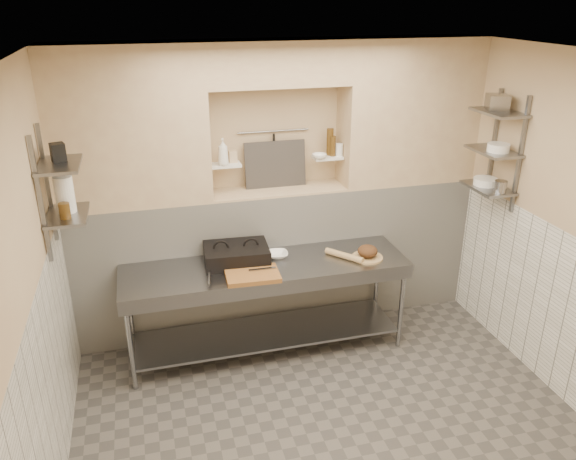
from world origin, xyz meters
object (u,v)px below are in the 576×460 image
object	(u,v)px
rolling_pin	(344,256)
bottle_soap	(223,152)
bread_loaf	(368,251)
mixing_bowl	(277,255)
panini_press	(236,255)
prep_table	(267,291)
jug_left	(65,194)
cutting_board	(253,275)
bowl_alcove	(319,156)

from	to	relation	value
rolling_pin	bottle_soap	distance (m)	1.46
bread_loaf	rolling_pin	bearing A→B (deg)	166.55
mixing_bowl	rolling_pin	size ratio (longest dim) A/B	0.51
panini_press	rolling_pin	xyz separation A→B (m)	(0.98, -0.18, -0.05)
prep_table	jug_left	size ratio (longest dim) A/B	9.14
cutting_board	bottle_soap	xyz separation A→B (m)	(-0.10, 0.71, 0.92)
bread_loaf	bowl_alcove	world-z (taller)	bowl_alcove
rolling_pin	jug_left	size ratio (longest dim) A/B	1.36
prep_table	bottle_soap	xyz separation A→B (m)	(-0.27, 0.52, 1.19)
prep_table	cutting_board	bearing A→B (deg)	-130.92
prep_table	bottle_soap	distance (m)	1.33
panini_press	mixing_bowl	bearing A→B (deg)	5.28
cutting_board	bowl_alcove	world-z (taller)	bowl_alcove
mixing_bowl	cutting_board	bearing A→B (deg)	-132.27
panini_press	cutting_board	distance (m)	0.34
cutting_board	mixing_bowl	bearing A→B (deg)	47.73
bottle_soap	jug_left	size ratio (longest dim) A/B	0.88
prep_table	bottle_soap	world-z (taller)	bottle_soap
prep_table	rolling_pin	xyz separation A→B (m)	(0.73, -0.04, 0.29)
rolling_pin	bowl_alcove	size ratio (longest dim) A/B	2.81
panini_press	bottle_soap	xyz separation A→B (m)	(-0.02, 0.39, 0.86)
panini_press	bowl_alcove	size ratio (longest dim) A/B	4.36
prep_table	jug_left	xyz separation A→B (m)	(-1.58, -0.09, 1.11)
mixing_bowl	bowl_alcove	world-z (taller)	bowl_alcove
bottle_soap	jug_left	world-z (taller)	bottle_soap
mixing_bowl	panini_press	bearing A→B (deg)	-178.43
bowl_alcove	cutting_board	bearing A→B (deg)	-139.31
bottle_soap	mixing_bowl	bearing A→B (deg)	-42.64
bottle_soap	bowl_alcove	world-z (taller)	bottle_soap
cutting_board	bowl_alcove	distance (m)	1.35
cutting_board	bottle_soap	world-z (taller)	bottle_soap
rolling_pin	jug_left	world-z (taller)	jug_left
prep_table	bottle_soap	bearing A→B (deg)	117.26
bread_loaf	bowl_alcove	size ratio (longest dim) A/B	1.34
prep_table	cutting_board	xyz separation A→B (m)	(-0.17, -0.19, 0.28)
bottle_soap	bowl_alcove	size ratio (longest dim) A/B	1.80
panini_press	bread_loaf	world-z (taller)	panini_press
prep_table	bread_loaf	distance (m)	1.00
mixing_bowl	bread_loaf	world-z (taller)	bread_loaf
rolling_pin	cutting_board	bearing A→B (deg)	-170.73
cutting_board	rolling_pin	xyz separation A→B (m)	(0.90, 0.15, 0.01)
rolling_pin	bottle_soap	size ratio (longest dim) A/B	1.56
panini_press	cutting_board	xyz separation A→B (m)	(0.08, -0.33, -0.06)
panini_press	prep_table	bearing A→B (deg)	-24.91
prep_table	bottle_soap	size ratio (longest dim) A/B	10.45
bowl_alcove	mixing_bowl	bearing A→B (deg)	-144.36
prep_table	bowl_alcove	size ratio (longest dim) A/B	18.84
prep_table	jug_left	bearing A→B (deg)	-176.66
prep_table	bowl_alcove	bearing A→B (deg)	38.14
prep_table	cutting_board	distance (m)	0.38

